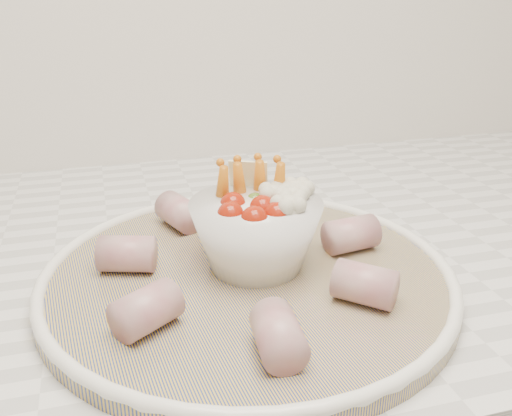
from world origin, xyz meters
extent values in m
cube|color=silver|center=(0.00, 1.45, 0.90)|extent=(2.04, 0.62, 0.04)
cylinder|color=navy|center=(-0.16, 1.35, 0.93)|extent=(0.42, 0.42, 0.01)
torus|color=white|center=(-0.16, 1.35, 0.94)|extent=(0.38, 0.38, 0.01)
sphere|color=#971B09|center=(-0.18, 1.34, 1.00)|extent=(0.02, 0.02, 0.02)
sphere|color=#971B09|center=(-0.16, 1.33, 1.00)|extent=(0.02, 0.02, 0.02)
sphere|color=#971B09|center=(-0.14, 1.33, 1.00)|extent=(0.02, 0.02, 0.02)
sphere|color=#971B09|center=(-0.17, 1.36, 1.00)|extent=(0.02, 0.02, 0.02)
sphere|color=#971B09|center=(-0.15, 1.35, 1.00)|extent=(0.02, 0.02, 0.02)
sphere|color=#971B09|center=(-0.13, 1.35, 1.00)|extent=(0.02, 0.02, 0.02)
sphere|color=#4D7125|center=(-0.15, 1.37, 0.99)|extent=(0.02, 0.02, 0.02)
cone|color=#C56812|center=(-0.16, 1.39, 1.00)|extent=(0.03, 0.03, 0.06)
cone|color=#C56812|center=(-0.14, 1.39, 1.00)|extent=(0.02, 0.03, 0.06)
cone|color=#C56812|center=(-0.12, 1.38, 1.00)|extent=(0.02, 0.03, 0.06)
cone|color=#C56812|center=(-0.18, 1.38, 1.00)|extent=(0.02, 0.03, 0.06)
sphere|color=beige|center=(-0.12, 1.35, 1.00)|extent=(0.03, 0.03, 0.03)
sphere|color=beige|center=(-0.13, 1.34, 1.00)|extent=(0.03, 0.03, 0.03)
sphere|color=beige|center=(-0.11, 1.37, 1.00)|extent=(0.03, 0.03, 0.03)
sphere|color=beige|center=(-0.13, 1.36, 1.00)|extent=(0.03, 0.03, 0.03)
cube|color=#EFEDBA|center=(-0.15, 1.40, 1.01)|extent=(0.04, 0.02, 0.04)
cylinder|color=#A04954|center=(-0.05, 1.36, 0.95)|extent=(0.06, 0.04, 0.03)
cylinder|color=#A04954|center=(-0.10, 1.45, 0.95)|extent=(0.06, 0.06, 0.03)
cylinder|color=#A04954|center=(-0.21, 1.46, 0.95)|extent=(0.05, 0.06, 0.03)
cylinder|color=#A04954|center=(-0.27, 1.38, 0.95)|extent=(0.06, 0.05, 0.03)
cylinder|color=#A04954|center=(-0.26, 1.28, 0.95)|extent=(0.06, 0.06, 0.03)
cylinder|color=#A04954|center=(-0.17, 1.22, 0.95)|extent=(0.04, 0.05, 0.03)
cylinder|color=#A04954|center=(-0.08, 1.27, 0.95)|extent=(0.06, 0.06, 0.03)
camera|label=1|loc=(-0.28, 0.89, 1.20)|focal=40.00mm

